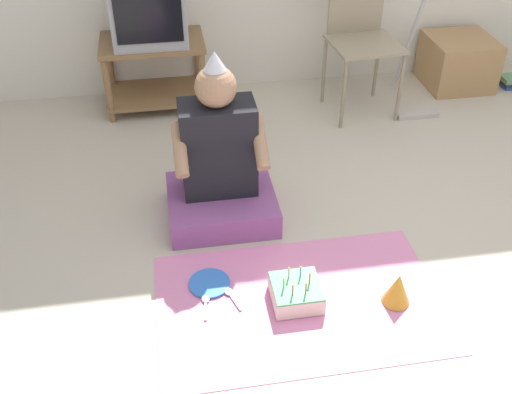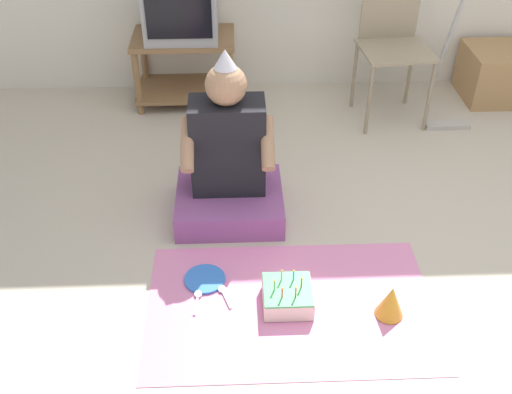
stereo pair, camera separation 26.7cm
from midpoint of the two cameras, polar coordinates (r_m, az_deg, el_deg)
The scene contains 13 objects.
ground_plane at distance 2.83m, azimuth 18.45°, elevation -9.24°, with size 16.00×16.00×0.00m, color #BCB29E.
tv_stand at distance 4.11m, azimuth -4.89°, elevation 12.58°, with size 0.66×0.44×0.46m.
tv at distance 3.96m, azimuth -5.21°, elevation 18.06°, with size 0.46×0.42×0.45m.
folding_chair at distance 3.96m, azimuth 14.86°, elevation 14.53°, with size 0.45×0.44×0.90m.
cardboard_box_stack at distance 4.55m, azimuth 23.60°, elevation 10.69°, with size 0.44×0.44×0.35m.
dust_mop at distance 4.06m, azimuth 19.95°, elevation 11.38°, with size 0.28×0.49×1.19m.
person_seated at distance 2.99m, azimuth -0.10°, elevation 2.98°, with size 0.54×0.48×0.89m.
party_cloth at distance 2.66m, azimuth 6.21°, elevation -10.40°, with size 1.25×0.79×0.01m.
birthday_cake at distance 2.64m, azimuth 5.95°, elevation -9.48°, with size 0.21×0.21×0.15m.
party_hat_blue at distance 2.65m, azimuth 15.61°, elevation -9.66°, with size 0.12×0.12×0.16m.
paper_plate at distance 2.75m, azimuth -2.13°, elevation -7.92°, with size 0.19×0.19×0.01m.
plastic_spoon_near at distance 2.70m, azimuth -0.32°, elevation -9.10°, with size 0.06×0.14×0.01m.
plastic_spoon_far at distance 2.68m, azimuth -2.72°, elevation -9.58°, with size 0.04×0.15×0.01m.
Camera 2 is at (-0.82, -1.83, 1.94)m, focal length 42.00 mm.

